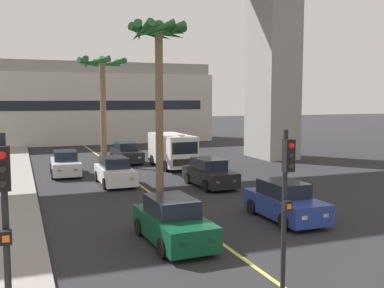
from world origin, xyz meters
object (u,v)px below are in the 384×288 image
at_px(car_queue_fourth, 126,153).
at_px(traffic_light_median_near, 286,192).
at_px(car_queue_fifth, 210,174).
at_px(car_queue_sixth, 285,202).
at_px(traffic_light_left_sidewalk_corner, 5,219).
at_px(car_queue_front, 173,222).
at_px(car_queue_second, 115,172).
at_px(palm_tree_mid_median, 159,53).
at_px(car_queue_third, 65,164).
at_px(delivery_van, 172,150).
at_px(palm_tree_near_median, 102,79).

relative_size(car_queue_fourth, traffic_light_median_near, 0.99).
distance_m(car_queue_fifth, car_queue_sixth, 7.48).
height_order(car_queue_sixth, traffic_light_left_sidewalk_corner, traffic_light_left_sidewalk_corner).
bearing_deg(traffic_light_left_sidewalk_corner, car_queue_fifth, 55.39).
xyz_separation_m(car_queue_front, car_queue_second, (0.26, 11.16, 0.00)).
distance_m(car_queue_fourth, palm_tree_mid_median, 12.95).
bearing_deg(car_queue_second, car_queue_fifth, -27.05).
xyz_separation_m(car_queue_third, palm_tree_mid_median, (4.14, -7.06, 6.50)).
xyz_separation_m(car_queue_fifth, traffic_light_median_near, (-4.03, -13.96, 1.99)).
bearing_deg(delivery_van, car_queue_fifth, -91.69).
height_order(delivery_van, palm_tree_mid_median, palm_tree_mid_median).
distance_m(car_queue_second, traffic_light_left_sidewalk_corner, 18.13).
relative_size(car_queue_sixth, palm_tree_near_median, 0.52).
relative_size(delivery_van, palm_tree_near_median, 0.67).
distance_m(car_queue_sixth, delivery_van, 14.74).
xyz_separation_m(car_queue_third, car_queue_sixth, (7.28, -14.21, 0.00)).
relative_size(car_queue_second, traffic_light_median_near, 0.98).
bearing_deg(car_queue_second, car_queue_front, -91.33).
height_order(car_queue_fifth, traffic_light_left_sidewalk_corner, traffic_light_left_sidewalk_corner).
distance_m(car_queue_second, car_queue_fourth, 8.75).
bearing_deg(car_queue_front, car_queue_sixth, 13.15).
height_order(car_queue_fourth, traffic_light_left_sidewalk_corner, traffic_light_left_sidewalk_corner).
distance_m(car_queue_second, car_queue_fifth, 5.43).
bearing_deg(palm_tree_mid_median, palm_tree_near_median, 96.33).
bearing_deg(car_queue_front, traffic_light_left_sidewalk_corner, -130.03).
xyz_separation_m(car_queue_third, delivery_van, (7.39, 0.52, 0.57)).
height_order(car_queue_front, car_queue_second, same).
xyz_separation_m(car_queue_third, car_queue_fourth, (4.90, 4.11, 0.00)).
relative_size(car_queue_third, traffic_light_left_sidewalk_corner, 0.99).
relative_size(car_queue_front, palm_tree_mid_median, 0.47).
bearing_deg(car_queue_fourth, traffic_light_median_near, -94.05).
relative_size(car_queue_front, palm_tree_near_median, 0.52).
distance_m(car_queue_second, palm_tree_near_median, 9.28).
distance_m(car_queue_front, car_queue_fifth, 10.08).
height_order(car_queue_front, palm_tree_mid_median, palm_tree_mid_median).
bearing_deg(car_queue_third, car_queue_second, -61.29).
height_order(car_queue_third, traffic_light_median_near, traffic_light_median_near).
relative_size(car_queue_fifth, traffic_light_median_near, 0.99).
height_order(traffic_light_median_near, palm_tree_mid_median, palm_tree_mid_median).
relative_size(traffic_light_median_near, palm_tree_mid_median, 0.47).
bearing_deg(car_queue_fifth, delivery_van, 88.31).
bearing_deg(delivery_van, palm_tree_near_median, 149.00).
xyz_separation_m(car_queue_front, traffic_light_median_near, (1.07, -5.27, 1.99)).
relative_size(car_queue_second, delivery_van, 0.78).
xyz_separation_m(car_queue_second, car_queue_fourth, (2.57, 8.37, 0.00)).
height_order(car_queue_third, palm_tree_near_median, palm_tree_near_median).
bearing_deg(car_queue_second, traffic_light_median_near, -87.17).
distance_m(car_queue_second, traffic_light_median_near, 16.57).
distance_m(car_queue_fourth, car_queue_sixth, 18.47).
bearing_deg(car_queue_sixth, car_queue_fifth, 90.86).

